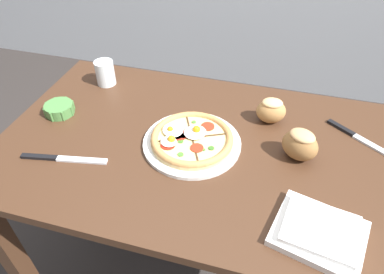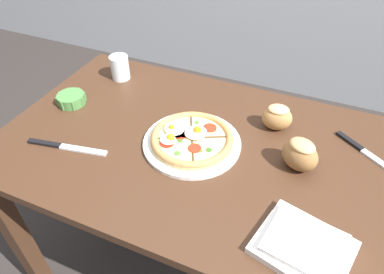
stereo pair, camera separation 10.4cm
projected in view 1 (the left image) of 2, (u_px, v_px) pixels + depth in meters
ground_plane at (200, 268)px, 1.56m from camera, size 12.00×12.00×0.00m
dining_table at (202, 171)px, 1.13m from camera, size 1.28×0.76×0.76m
pizza at (192, 140)px, 1.05m from camera, size 0.30×0.30×0.05m
ramekin_bowl at (59, 109)px, 1.17m from camera, size 0.10×0.10×0.04m
napkin_folded at (319, 232)px, 0.80m from camera, size 0.24×0.22×0.04m
bread_piece_near at (271, 110)px, 1.12m from camera, size 0.10×0.08×0.09m
bread_piece_mid at (300, 144)px, 0.99m from camera, size 0.13×0.12×0.10m
knife_main at (63, 159)px, 1.01m from camera, size 0.26×0.06×0.01m
knife_spare at (358, 138)px, 1.08m from camera, size 0.19×0.15×0.01m
water_glass at (105, 74)px, 1.30m from camera, size 0.07×0.07×0.09m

